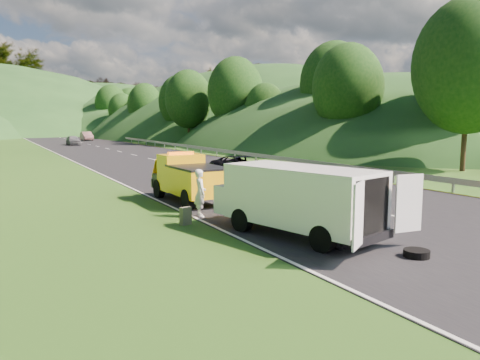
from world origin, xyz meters
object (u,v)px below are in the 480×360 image
woman (200,217)px  spare_tire (416,258)px  child (262,219)px  white_van (297,197)px  suitcase (185,216)px  passing_suv (243,179)px  tow_truck (189,178)px  worker (342,250)px

woman → spare_tire: woman is taller
child → spare_tire: 6.42m
woman → white_van: bearing=-150.0°
suitcase → passing_suv: size_ratio=0.12×
suitcase → woman: bearing=44.6°
child → spare_tire: size_ratio=1.33×
spare_tire → passing_suv: (4.09, 17.16, 0.00)m
tow_truck → passing_suv: (6.17, 6.06, -1.09)m
white_van → worker: size_ratio=3.46×
worker → tow_truck: bearing=75.3°
tow_truck → suitcase: 4.82m
child → suitcase: bearing=-170.9°
suitcase → white_van: bearing=-51.7°
woman → child: 2.41m
white_van → spare_tire: 4.05m
tow_truck → child: (1.01, -4.77, -1.09)m
white_van → child: size_ratio=7.29×
child → suitcase: (-2.95, 0.43, 0.32)m
white_van → passing_suv: size_ratio=1.31×
suitcase → spare_tire: size_ratio=0.91×
white_van → woman: white_van is taller
spare_tire → passing_suv: bearing=76.6°
suitcase → passing_suv: (8.11, 10.40, -0.32)m
child → worker: 4.76m
tow_truck → suitcase: size_ratio=8.15×
tow_truck → white_van: size_ratio=0.77×
white_van → suitcase: (-2.54, 3.22, -0.96)m
white_van → spare_tire: bearing=-81.1°
tow_truck → spare_tire: (2.08, -11.10, -1.09)m
tow_truck → white_van: white_van is taller
woman → worker: size_ratio=0.94×
woman → suitcase: woman is taller
white_van → woman: 4.67m
tow_truck → woman: (-0.92, -3.33, -1.09)m
white_van → worker: (0.20, -1.97, -1.28)m
tow_truck → child: tow_truck is taller
woman → tow_truck: bearing=-5.2°
white_van → woman: bearing=96.0°
spare_tire → passing_suv: 17.64m
worker → spare_tire: bearing=-70.5°
white_van → suitcase: 4.21m
child → worker: size_ratio=0.48×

